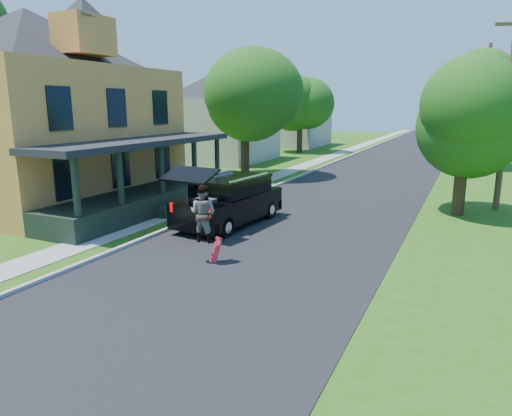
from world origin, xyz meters
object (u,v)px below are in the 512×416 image
at_px(tree_right_near, 467,112).
at_px(utility_pole_near, 507,110).
at_px(skateboarder, 203,213).
at_px(black_suv, 229,201).

bearing_deg(tree_right_near, utility_pole_near, 48.62).
bearing_deg(skateboarder, black_suv, -73.35).
distance_m(skateboarder, tree_right_near, 12.04).
distance_m(black_suv, utility_pole_near, 12.41).
bearing_deg(black_suv, skateboarder, -66.18).
bearing_deg(skateboarder, utility_pole_near, -127.03).
xyz_separation_m(black_suv, tree_right_near, (7.91, 5.60, 3.29)).
height_order(black_suv, skateboarder, black_suv).
relative_size(black_suv, tree_right_near, 0.84).
distance_m(tree_right_near, utility_pole_near, 2.30).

